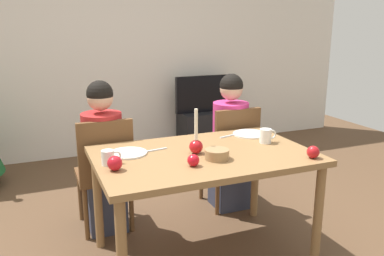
% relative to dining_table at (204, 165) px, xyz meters
% --- Properties ---
extents(ground_plane, '(7.68, 7.68, 0.00)m').
position_rel_dining_table_xyz_m(ground_plane, '(0.00, 0.00, -0.67)').
color(ground_plane, brown).
extents(back_wall, '(6.40, 0.10, 2.60)m').
position_rel_dining_table_xyz_m(back_wall, '(0.00, 2.60, 0.63)').
color(back_wall, silver).
rests_on(back_wall, ground).
extents(dining_table, '(1.40, 0.90, 0.75)m').
position_rel_dining_table_xyz_m(dining_table, '(0.00, 0.00, 0.00)').
color(dining_table, olive).
rests_on(dining_table, ground).
extents(chair_left, '(0.40, 0.40, 0.90)m').
position_rel_dining_table_xyz_m(chair_left, '(-0.54, 0.61, -0.15)').
color(chair_left, brown).
rests_on(chair_left, ground).
extents(chair_right, '(0.40, 0.40, 0.90)m').
position_rel_dining_table_xyz_m(chair_right, '(0.53, 0.61, -0.15)').
color(chair_right, brown).
rests_on(chair_right, ground).
extents(person_left_child, '(0.30, 0.30, 1.17)m').
position_rel_dining_table_xyz_m(person_left_child, '(-0.54, 0.64, -0.10)').
color(person_left_child, '#33384C').
rests_on(person_left_child, ground).
extents(person_right_child, '(0.30, 0.30, 1.17)m').
position_rel_dining_table_xyz_m(person_right_child, '(0.53, 0.64, -0.10)').
color(person_right_child, '#33384C').
rests_on(person_right_child, ground).
extents(tv_stand, '(0.64, 0.40, 0.48)m').
position_rel_dining_table_xyz_m(tv_stand, '(1.04, 2.30, -0.43)').
color(tv_stand, black).
rests_on(tv_stand, ground).
extents(tv, '(0.79, 0.05, 0.46)m').
position_rel_dining_table_xyz_m(tv, '(1.04, 2.30, 0.04)').
color(tv, black).
rests_on(tv, tv_stand).
extents(candle_centerpiece, '(0.09, 0.09, 0.30)m').
position_rel_dining_table_xyz_m(candle_centerpiece, '(-0.05, 0.01, 0.15)').
color(candle_centerpiece, red).
rests_on(candle_centerpiece, dining_table).
extents(plate_left, '(0.25, 0.25, 0.01)m').
position_rel_dining_table_xyz_m(plate_left, '(-0.46, 0.17, 0.09)').
color(plate_left, white).
rests_on(plate_left, dining_table).
extents(plate_right, '(0.26, 0.26, 0.01)m').
position_rel_dining_table_xyz_m(plate_right, '(0.51, 0.27, 0.09)').
color(plate_right, white).
rests_on(plate_right, dining_table).
extents(mug_left, '(0.12, 0.08, 0.09)m').
position_rel_dining_table_xyz_m(mug_left, '(-0.61, 0.01, 0.13)').
color(mug_left, white).
rests_on(mug_left, dining_table).
extents(mug_right, '(0.13, 0.08, 0.10)m').
position_rel_dining_table_xyz_m(mug_right, '(0.50, 0.05, 0.13)').
color(mug_right, white).
rests_on(mug_right, dining_table).
extents(fork_left, '(0.18, 0.04, 0.01)m').
position_rel_dining_table_xyz_m(fork_left, '(-0.28, 0.17, 0.09)').
color(fork_left, silver).
rests_on(fork_left, dining_table).
extents(fork_right, '(0.18, 0.06, 0.01)m').
position_rel_dining_table_xyz_m(fork_right, '(0.34, 0.29, 0.09)').
color(fork_right, silver).
rests_on(fork_right, dining_table).
extents(bowl_walnuts, '(0.15, 0.15, 0.06)m').
position_rel_dining_table_xyz_m(bowl_walnuts, '(0.03, -0.14, 0.11)').
color(bowl_walnuts, '#99754C').
rests_on(bowl_walnuts, dining_table).
extents(apple_near_candle, '(0.08, 0.08, 0.08)m').
position_rel_dining_table_xyz_m(apple_near_candle, '(0.59, -0.35, 0.12)').
color(apple_near_candle, '#B0161A').
rests_on(apple_near_candle, dining_table).
extents(apple_by_left_plate, '(0.07, 0.07, 0.07)m').
position_rel_dining_table_xyz_m(apple_by_left_plate, '(-0.16, -0.20, 0.12)').
color(apple_by_left_plate, red).
rests_on(apple_by_left_plate, dining_table).
extents(apple_by_right_mug, '(0.09, 0.09, 0.09)m').
position_rel_dining_table_xyz_m(apple_by_right_mug, '(-0.60, -0.10, 0.13)').
color(apple_by_right_mug, red).
rests_on(apple_by_right_mug, dining_table).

